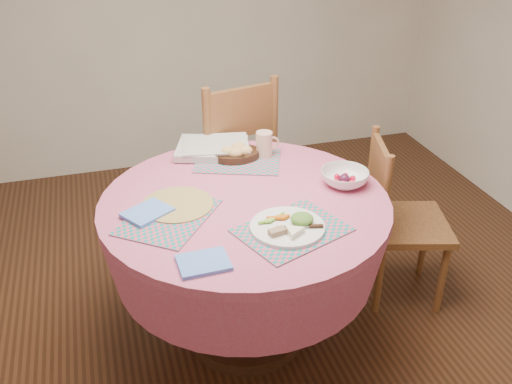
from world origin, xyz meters
TOP-DOWN VIEW (x-y plane):
  - ground at (0.00, 0.00)m, footprint 4.00×4.00m
  - dining_table at (0.00, 0.00)m, footprint 1.24×1.24m
  - chair_right at (0.83, 0.10)m, footprint 0.49×0.50m
  - chair_back at (0.14, 0.82)m, footprint 0.57×0.55m
  - placemat_front at (0.11, -0.28)m, footprint 0.48×0.42m
  - placemat_left at (-0.33, -0.05)m, footprint 0.48×0.50m
  - placemat_back at (0.07, 0.37)m, footprint 0.48×0.42m
  - wicker_trivet at (-0.28, 0.03)m, footprint 0.30×0.30m
  - napkin_near at (-0.26, -0.40)m, footprint 0.18×0.15m
  - napkin_far at (-0.41, -0.01)m, footprint 0.23×0.21m
  - dinner_plate at (0.10, -0.28)m, footprint 0.29×0.29m
  - bread_bowl at (0.07, 0.40)m, footprint 0.23×0.23m
  - latte_mug at (0.21, 0.38)m, footprint 0.12×0.08m
  - fruit_bowl at (0.46, 0.01)m, footprint 0.27×0.27m
  - newspaper_stack at (-0.03, 0.50)m, footprint 0.41×0.37m

SIDE VIEW (x-z plane):
  - ground at x=0.00m, z-range 0.00..0.00m
  - chair_right at x=0.83m, z-range 0.02..0.90m
  - chair_back at x=0.14m, z-range 0.02..1.06m
  - dining_table at x=0.00m, z-range 0.18..0.93m
  - placemat_front at x=0.11m, z-range 0.75..0.76m
  - placemat_left at x=-0.33m, z-range 0.75..0.76m
  - placemat_back at x=0.07m, z-range 0.75..0.76m
  - wicker_trivet at x=-0.28m, z-range 0.75..0.76m
  - napkin_near at x=-0.26m, z-range 0.75..0.76m
  - napkin_far at x=-0.41m, z-range 0.76..0.77m
  - dinner_plate at x=0.10m, z-range 0.74..0.80m
  - newspaper_stack at x=-0.03m, z-range 0.76..0.80m
  - fruit_bowl at x=0.46m, z-range 0.75..0.82m
  - bread_bowl at x=0.07m, z-range 0.75..0.82m
  - latte_mug at x=0.21m, z-range 0.76..0.88m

